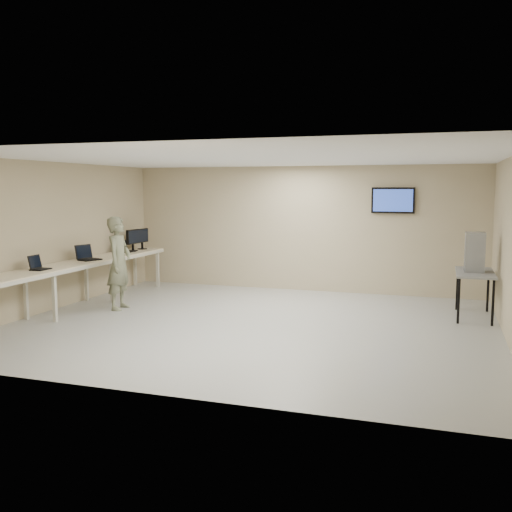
% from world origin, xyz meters
% --- Properties ---
extents(room, '(8.01, 7.01, 2.81)m').
position_xyz_m(room, '(0.03, 0.06, 1.41)').
color(room, '#9E9E99').
rests_on(room, ground).
extents(workbench, '(0.76, 6.00, 0.90)m').
position_xyz_m(workbench, '(-3.59, 0.00, 0.83)').
color(workbench, beige).
rests_on(workbench, ground).
extents(laptop_1, '(0.27, 0.33, 0.25)m').
position_xyz_m(laptop_1, '(-3.62, -0.89, 0.97)').
color(laptop_1, black).
rests_on(laptop_1, workbench).
extents(laptop_2, '(0.43, 0.46, 0.30)m').
position_xyz_m(laptop_2, '(-3.60, 0.52, 0.98)').
color(laptop_2, black).
rests_on(laptop_2, workbench).
extents(laptop_3, '(0.31, 0.36, 0.26)m').
position_xyz_m(laptop_3, '(-3.65, 2.00, 0.97)').
color(laptop_3, black).
rests_on(laptop_3, workbench).
extents(monitor_near, '(0.22, 0.49, 0.48)m').
position_xyz_m(monitor_near, '(-3.60, 2.27, 1.19)').
color(monitor_near, black).
rests_on(monitor_near, workbench).
extents(monitor_far, '(0.21, 0.48, 0.48)m').
position_xyz_m(monitor_far, '(-3.60, 2.69, 1.19)').
color(monitor_far, black).
rests_on(monitor_far, workbench).
extents(soldier, '(0.49, 0.69, 1.77)m').
position_xyz_m(soldier, '(-2.81, 0.40, 0.89)').
color(soldier, '#687554').
rests_on(soldier, ground).
extents(side_table, '(0.64, 1.38, 0.83)m').
position_xyz_m(side_table, '(3.60, 1.75, 0.75)').
color(side_table, gray).
rests_on(side_table, ground).
extents(storage_bins, '(0.33, 0.37, 0.70)m').
position_xyz_m(storage_bins, '(3.58, 1.75, 1.18)').
color(storage_bins, '#939597').
rests_on(storage_bins, side_table).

